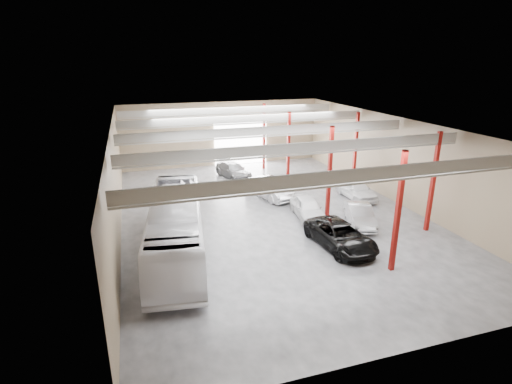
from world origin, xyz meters
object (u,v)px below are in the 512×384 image
black_sedan (340,236)px  car_row_b (269,188)px  coach_bus (176,227)px  car_right_far (356,189)px  car_row_c (233,171)px  car_right_near (360,215)px  car_row_a (308,208)px

black_sedan → car_row_b: (-1.19, 10.40, 0.06)m
coach_bus → car_right_far: size_ratio=2.72×
car_row_b → car_right_far: car_row_b is taller
car_row_b → car_row_c: size_ratio=1.02×
black_sedan → car_right_near: size_ratio=1.26×
car_row_a → car_row_b: (-1.29, 5.20, 0.07)m
black_sedan → car_row_c: bearing=94.1°
car_row_a → car_right_far: bearing=33.2°
coach_bus → car_row_a: size_ratio=2.80×
car_right_near → car_right_far: 5.91m
car_right_near → car_row_c: bearing=130.3°
car_row_b → car_right_near: (4.29, -7.59, -0.11)m
car_row_a → car_row_c: car_row_a is taller
car_row_b → black_sedan: bearing=-99.9°
coach_bus → car_row_b: (8.83, 8.27, -0.95)m
car_right_far → car_row_b: bearing=161.5°
car_right_near → car_right_far: bearing=80.3°
black_sedan → car_row_c: black_sedan is taller
black_sedan → car_row_c: (-2.63, 17.16, -0.06)m
car_row_b → car_right_near: car_row_b is taller
black_sedan → car_right_near: 4.18m
car_row_b → car_right_near: bearing=-76.9°
car_row_a → car_right_near: size_ratio=1.02×
car_row_c → car_right_far: size_ratio=1.07×
car_right_near → car_row_b: bearing=138.0°
car_right_near → car_right_far: car_right_far is taller
car_row_b → car_right_far: 7.48m
black_sedan → car_right_near: black_sedan is taller
car_row_a → car_row_b: bearing=111.3°
car_right_near → car_right_far: (2.80, 5.20, 0.06)m
car_right_far → coach_bus: bearing=-159.6°
black_sedan → car_right_far: 9.94m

